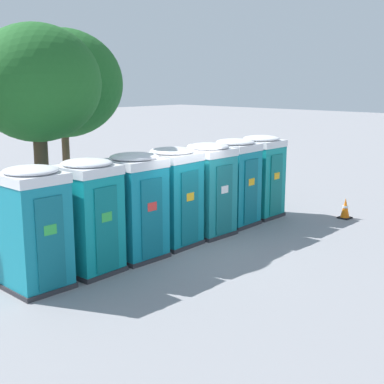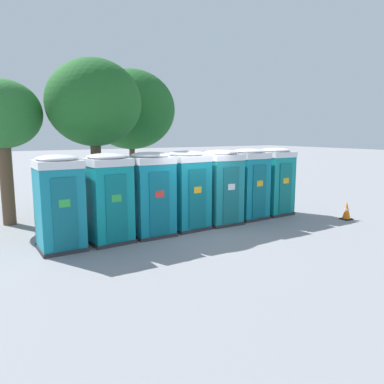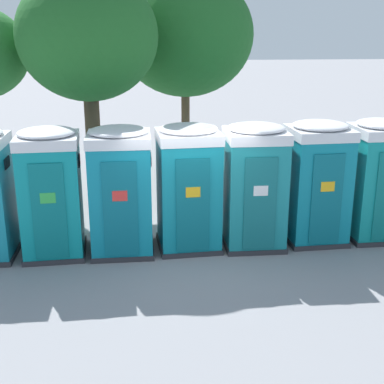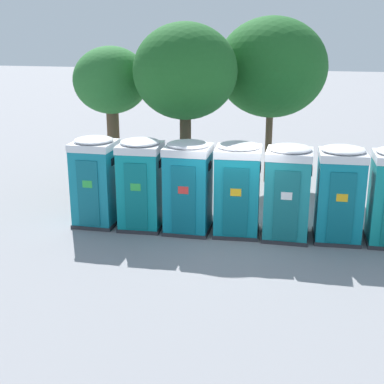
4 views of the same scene
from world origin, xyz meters
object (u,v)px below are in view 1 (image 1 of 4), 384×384
at_px(portapotty_4, 208,189).
at_px(street_tree_2, 37,84).
at_px(portapotty_6, 261,176).
at_px(street_tree_0, 63,84).
at_px(portapotty_0, 34,228).
at_px(portapotty_5, 235,182).
at_px(portapotty_3, 172,196).
at_px(traffic_cone, 345,209).
at_px(portapotty_2, 135,206).
at_px(portapotty_1, 89,216).

height_order(portapotty_4, street_tree_2, street_tree_2).
xyz_separation_m(portapotty_6, street_tree_0, (-3.65, 5.18, 2.81)).
bearing_deg(street_tree_2, portapotty_6, -22.68).
relative_size(portapotty_0, portapotty_4, 1.00).
bearing_deg(portapotty_5, street_tree_0, 113.81).
height_order(portapotty_3, portapotty_5, same).
height_order(portapotty_0, traffic_cone, portapotty_0).
distance_m(portapotty_0, portapotty_2, 2.67).
distance_m(portapotty_4, street_tree_0, 6.16).
height_order(portapotty_1, portapotty_6, same).
xyz_separation_m(portapotty_3, portapotty_4, (1.34, -0.02, 0.00)).
height_order(portapotty_1, portapotty_4, same).
distance_m(portapotty_1, traffic_cone, 8.49).
relative_size(portapotty_3, traffic_cone, 3.97).
bearing_deg(portapotty_1, street_tree_0, 61.22).
height_order(portapotty_4, portapotty_6, same).
height_order(portapotty_3, street_tree_0, street_tree_0).
bearing_deg(street_tree_0, portapotty_3, -93.77).
relative_size(portapotty_4, portapotty_5, 1.00).
distance_m(portapotty_6, traffic_cone, 2.80).
bearing_deg(portapotty_4, street_tree_0, 100.32).
xyz_separation_m(portapotty_1, traffic_cone, (8.25, -1.78, -0.97)).
relative_size(portapotty_1, portapotty_5, 1.00).
distance_m(portapotty_0, portapotty_4, 5.34).
xyz_separation_m(portapotty_2, traffic_cone, (6.91, -1.79, -0.97)).
bearing_deg(portapotty_2, portapotty_3, 4.68).
distance_m(portapotty_2, street_tree_0, 6.39).
xyz_separation_m(portapotty_0, portapotty_3, (4.00, 0.14, -0.00)).
xyz_separation_m(portapotty_3, portapotty_5, (2.67, 0.14, 0.00)).
relative_size(portapotty_0, portapotty_6, 1.00).
height_order(portapotty_5, street_tree_0, street_tree_0).
bearing_deg(portapotty_5, street_tree_2, 151.31).
bearing_deg(portapotty_1, portapotty_0, -179.26).
distance_m(portapotty_1, portapotty_4, 4.01).
height_order(portapotty_4, street_tree_0, street_tree_0).
relative_size(portapotty_1, portapotty_4, 1.00).
height_order(portapotty_2, portapotty_4, same).
distance_m(portapotty_2, street_tree_2, 4.07).
relative_size(portapotty_1, street_tree_2, 0.45).
distance_m(street_tree_0, traffic_cone, 9.73).
height_order(portapotty_0, portapotty_5, same).
distance_m(portapotty_5, traffic_cone, 3.68).
bearing_deg(portapotty_2, portapotty_5, 3.52).
bearing_deg(portapotty_5, portapotty_0, -177.60).
bearing_deg(portapotty_3, street_tree_2, 127.32).
height_order(portapotty_6, street_tree_2, street_tree_2).
bearing_deg(portapotty_5, portapotty_1, -177.18).
relative_size(portapotty_0, street_tree_0, 0.44).
bearing_deg(traffic_cone, portapotty_2, 165.46).
xyz_separation_m(portapotty_3, street_tree_2, (-2.09, 2.74, 2.81)).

